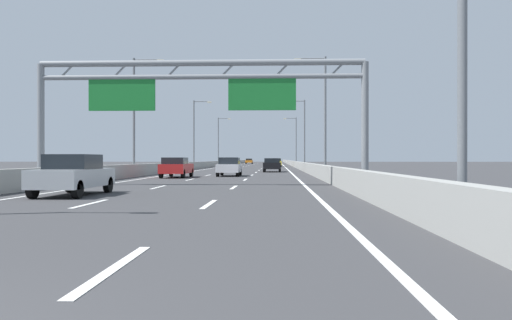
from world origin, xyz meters
The scene contains 54 objects.
ground_plane centered at (0.00, 100.00, 0.00)m, with size 260.00×260.00×0.00m, color #38383A.
lane_dash_left_1 centered at (-1.80, 12.50, 0.01)m, with size 0.16×3.00×0.01m, color white.
lane_dash_left_2 centered at (-1.80, 21.50, 0.01)m, with size 0.16×3.00×0.01m, color white.
lane_dash_left_3 centered at (-1.80, 30.50, 0.01)m, with size 0.16×3.00×0.01m, color white.
lane_dash_left_4 centered at (-1.80, 39.50, 0.01)m, with size 0.16×3.00×0.01m, color white.
lane_dash_left_5 centered at (-1.80, 48.50, 0.01)m, with size 0.16×3.00×0.01m, color white.
lane_dash_left_6 centered at (-1.80, 57.50, 0.01)m, with size 0.16×3.00×0.01m, color white.
lane_dash_left_7 centered at (-1.80, 66.50, 0.01)m, with size 0.16×3.00×0.01m, color white.
lane_dash_left_8 centered at (-1.80, 75.50, 0.01)m, with size 0.16×3.00×0.01m, color white.
lane_dash_left_9 centered at (-1.80, 84.50, 0.01)m, with size 0.16×3.00×0.01m, color white.
lane_dash_left_10 centered at (-1.80, 93.50, 0.01)m, with size 0.16×3.00×0.01m, color white.
lane_dash_left_11 centered at (-1.80, 102.50, 0.01)m, with size 0.16×3.00×0.01m, color white.
lane_dash_left_12 centered at (-1.80, 111.50, 0.01)m, with size 0.16×3.00×0.01m, color white.
lane_dash_left_13 centered at (-1.80, 120.50, 0.01)m, with size 0.16×3.00×0.01m, color white.
lane_dash_left_14 centered at (-1.80, 129.50, 0.01)m, with size 0.16×3.00×0.01m, color white.
lane_dash_left_15 centered at (-1.80, 138.50, 0.01)m, with size 0.16×3.00×0.01m, color white.
lane_dash_left_16 centered at (-1.80, 147.50, 0.01)m, with size 0.16×3.00×0.01m, color white.
lane_dash_left_17 centered at (-1.80, 156.50, 0.01)m, with size 0.16×3.00×0.01m, color white.
lane_dash_right_0 centered at (1.80, 3.50, 0.01)m, with size 0.16×3.00×0.01m, color white.
lane_dash_right_1 centered at (1.80, 12.50, 0.01)m, with size 0.16×3.00×0.01m, color white.
lane_dash_right_2 centered at (1.80, 21.50, 0.01)m, with size 0.16×3.00×0.01m, color white.
lane_dash_right_3 centered at (1.80, 30.50, 0.01)m, with size 0.16×3.00×0.01m, color white.
lane_dash_right_4 centered at (1.80, 39.50, 0.01)m, with size 0.16×3.00×0.01m, color white.
lane_dash_right_5 centered at (1.80, 48.50, 0.01)m, with size 0.16×3.00×0.01m, color white.
lane_dash_right_6 centered at (1.80, 57.50, 0.01)m, with size 0.16×3.00×0.01m, color white.
lane_dash_right_7 centered at (1.80, 66.50, 0.01)m, with size 0.16×3.00×0.01m, color white.
lane_dash_right_8 centered at (1.80, 75.50, 0.01)m, with size 0.16×3.00×0.01m, color white.
lane_dash_right_9 centered at (1.80, 84.50, 0.01)m, with size 0.16×3.00×0.01m, color white.
lane_dash_right_10 centered at (1.80, 93.50, 0.01)m, with size 0.16×3.00×0.01m, color white.
lane_dash_right_11 centered at (1.80, 102.50, 0.01)m, with size 0.16×3.00×0.01m, color white.
lane_dash_right_12 centered at (1.80, 111.50, 0.01)m, with size 0.16×3.00×0.01m, color white.
lane_dash_right_13 centered at (1.80, 120.50, 0.01)m, with size 0.16×3.00×0.01m, color white.
lane_dash_right_14 centered at (1.80, 129.50, 0.01)m, with size 0.16×3.00×0.01m, color white.
lane_dash_right_15 centered at (1.80, 138.50, 0.01)m, with size 0.16×3.00×0.01m, color white.
lane_dash_right_16 centered at (1.80, 147.50, 0.01)m, with size 0.16×3.00×0.01m, color white.
lane_dash_right_17 centered at (1.80, 156.50, 0.01)m, with size 0.16×3.00×0.01m, color white.
edge_line_left centered at (-5.25, 88.00, 0.01)m, with size 0.16×176.00×0.01m, color white.
edge_line_right centered at (5.25, 88.00, 0.01)m, with size 0.16×176.00×0.01m, color white.
barrier_left centered at (-6.90, 110.00, 0.47)m, with size 0.45×220.00×0.95m.
barrier_right centered at (6.90, 110.00, 0.47)m, with size 0.45×220.00×0.95m.
sign_gantry centered at (-0.11, 23.10, 4.83)m, with size 16.82×0.36×6.36m.
streetlamp_left_mid centered at (-7.47, 38.45, 5.40)m, with size 2.58×0.28×9.50m.
streetlamp_right_mid centered at (7.47, 38.45, 5.40)m, with size 2.58×0.28×9.50m.
streetlamp_left_far centered at (-7.47, 68.76, 5.40)m, with size 2.58×0.28×9.50m.
streetlamp_right_far centered at (7.47, 68.76, 5.40)m, with size 2.58×0.28×9.50m.
streetlamp_left_distant centered at (-7.47, 99.08, 5.40)m, with size 2.58×0.28×9.50m.
streetlamp_right_distant centered at (7.47, 99.08, 5.40)m, with size 2.58×0.28×9.50m.
silver_car centered at (-3.75, 16.11, 0.78)m, with size 1.78×4.31×1.53m.
orange_car centered at (-3.61, 137.67, 0.73)m, with size 1.89×4.50×1.40m.
black_car centered at (3.37, 50.70, 0.73)m, with size 1.80×4.60×1.41m.
yellow_car centered at (3.81, 84.38, 0.74)m, with size 1.75×4.69×1.43m.
white_car centered at (0.13, 37.49, 0.75)m, with size 1.72×4.14×1.46m.
green_car centered at (3.42, 129.88, 0.77)m, with size 1.72×4.53×1.50m.
red_car centered at (-3.43, 34.29, 0.75)m, with size 1.76×4.53×1.45m.
Camera 1 is at (3.81, -2.83, 1.36)m, focal length 36.26 mm.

